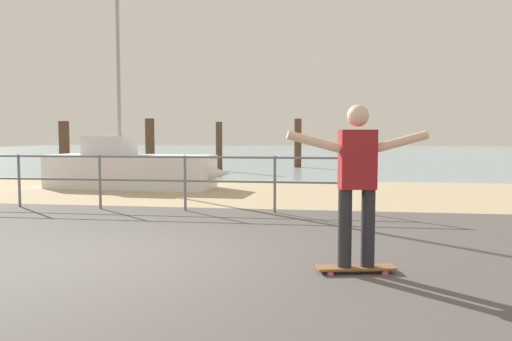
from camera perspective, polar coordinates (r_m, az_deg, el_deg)
ground_plane at (r=5.22m, az=-20.53°, el=-12.12°), size 24.00×10.00×0.04m
beach_strip at (r=12.70m, az=-2.81°, el=-2.40°), size 24.00×6.00×0.04m
sea_surface at (r=40.47m, az=4.91°, el=2.04°), size 72.00×50.00×0.04m
railing_fence at (r=10.39m, az=-21.53°, el=-0.24°), size 11.80×0.05×1.05m
sailboat at (r=13.68m, az=-13.49°, el=0.17°), size 5.01×1.70×5.62m
skateboard at (r=5.33m, az=11.30°, el=-10.83°), size 0.82×0.36×0.08m
skateboarder at (r=5.17m, az=11.45°, el=-0.60°), size 1.43×0.38×1.65m
groyne_post_0 at (r=20.59m, az=-20.99°, el=2.55°), size 0.39×0.39×1.96m
groyne_post_1 at (r=20.67m, az=-11.99°, el=2.92°), size 0.37×0.37×2.09m
groyne_post_2 at (r=19.62m, az=-4.23°, el=2.72°), size 0.25×0.25×1.94m
groyne_post_3 at (r=21.88m, az=4.78°, el=3.11°), size 0.32×0.32×2.13m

